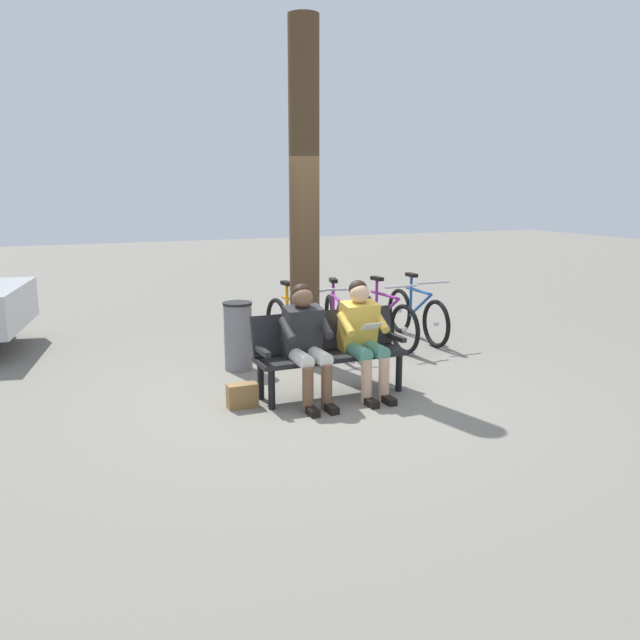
{
  "coord_description": "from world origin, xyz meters",
  "views": [
    {
      "loc": [
        2.55,
        6.07,
        2.17
      ],
      "look_at": [
        -0.11,
        -0.2,
        0.75
      ],
      "focal_mm": 36.38,
      "sensor_mm": 36.0,
      "label": 1
    }
  ],
  "objects": [
    {
      "name": "person_reading",
      "position": [
        -0.43,
        0.18,
        0.66
      ],
      "size": [
        0.49,
        0.77,
        1.2
      ],
      "rotation": [
        0.0,
        0.0,
        0.01
      ],
      "color": "gold",
      "rests_on": "ground"
    },
    {
      "name": "bicycle_blue",
      "position": [
        -0.35,
        -1.67,
        0.36
      ],
      "size": [
        0.48,
        1.68,
        0.94
      ],
      "rotation": [
        0.0,
        0.0,
        1.66
      ],
      "color": "black",
      "rests_on": "ground"
    },
    {
      "name": "bicycle_black",
      "position": [
        -2.25,
        -1.73,
        0.36
      ],
      "size": [
        0.48,
        1.68,
        0.94
      ],
      "rotation": [
        0.0,
        0.0,
        1.55
      ],
      "color": "black",
      "rests_on": "ground"
    },
    {
      "name": "handbag",
      "position": [
        0.86,
        0.11,
        0.12
      ],
      "size": [
        0.3,
        0.14,
        0.24
      ],
      "primitive_type": "cube",
      "rotation": [
        0.0,
        0.0,
        -0.0
      ],
      "color": "olive",
      "rests_on": "ground"
    },
    {
      "name": "person_companion",
      "position": [
        0.21,
        0.19,
        0.66
      ],
      "size": [
        0.49,
        0.77,
        1.2
      ],
      "rotation": [
        0.0,
        0.0,
        0.01
      ],
      "color": "#262628",
      "rests_on": "ground"
    },
    {
      "name": "bench",
      "position": [
        -0.11,
        0.02,
        0.51
      ],
      "size": [
        1.6,
        0.49,
        0.87
      ],
      "rotation": [
        0.0,
        0.0,
        0.01
      ],
      "color": "black",
      "rests_on": "ground"
    },
    {
      "name": "ground_plane",
      "position": [
        0.0,
        0.0,
        0.0
      ],
      "size": [
        40.0,
        40.0,
        0.0
      ],
      "primitive_type": "plane",
      "color": "slate"
    },
    {
      "name": "tree_trunk",
      "position": [
        -0.33,
        -1.21,
        2.03
      ],
      "size": [
        0.36,
        0.36,
        4.06
      ],
      "primitive_type": "cylinder",
      "color": "#4C3823",
      "rests_on": "ground"
    },
    {
      "name": "bicycle_purple",
      "position": [
        -0.95,
        -1.67,
        0.36
      ],
      "size": [
        0.59,
        1.64,
        0.94
      ],
      "rotation": [
        0.0,
        0.0,
        1.31
      ],
      "color": "black",
      "rests_on": "ground"
    },
    {
      "name": "bicycle_red",
      "position": [
        -1.64,
        -1.6,
        0.36
      ],
      "size": [
        0.48,
        1.68,
        0.94
      ],
      "rotation": [
        0.0,
        0.0,
        1.64
      ],
      "color": "black",
      "rests_on": "ground"
    },
    {
      "name": "litter_bin",
      "position": [
        0.52,
        -1.23,
        0.41
      ],
      "size": [
        0.35,
        0.35,
        0.82
      ],
      "color": "slate",
      "rests_on": "ground"
    }
  ]
}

